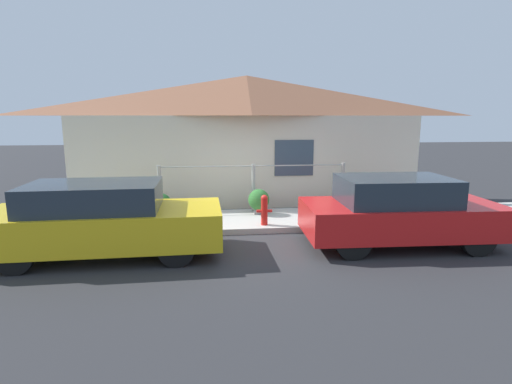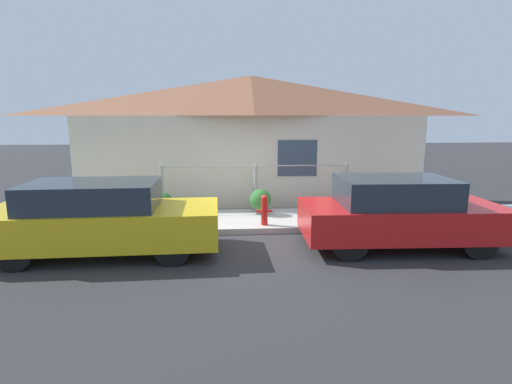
{
  "view_description": "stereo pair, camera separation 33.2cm",
  "coord_description": "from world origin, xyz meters",
  "views": [
    {
      "loc": [
        -1.08,
        -8.44,
        2.57
      ],
      "look_at": [
        -0.1,
        0.3,
        0.9
      ],
      "focal_mm": 28.0,
      "sensor_mm": 36.0,
      "label": 1
    },
    {
      "loc": [
        -0.75,
        -8.47,
        2.57
      ],
      "look_at": [
        -0.1,
        0.3,
        0.9
      ],
      "focal_mm": 28.0,
      "sensor_mm": 36.0,
      "label": 2
    }
  ],
  "objects": [
    {
      "name": "car_right",
      "position": [
        2.62,
        -1.07,
        0.7
      ],
      "size": [
        3.9,
        1.77,
        1.4
      ],
      "rotation": [
        0.0,
        0.0,
        -0.03
      ],
      "color": "red",
      "rests_on": "ground_plane"
    },
    {
      "name": "potted_plant_near_hydrant",
      "position": [
        0.09,
        1.34,
        0.49
      ],
      "size": [
        0.54,
        0.54,
        0.64
      ],
      "color": "slate",
      "rests_on": "sidewalk"
    },
    {
      "name": "potted_plant_by_fence",
      "position": [
        -2.33,
        1.4,
        0.44
      ],
      "size": [
        0.49,
        0.49,
        0.57
      ],
      "color": "brown",
      "rests_on": "sidewalk"
    },
    {
      "name": "fence",
      "position": [
        0.0,
        1.76,
        0.81
      ],
      "size": [
        4.9,
        0.1,
        1.23
      ],
      "color": "#999993",
      "rests_on": "sidewalk"
    },
    {
      "name": "sidewalk",
      "position": [
        0.0,
        0.95,
        0.07
      ],
      "size": [
        24.0,
        1.91,
        0.13
      ],
      "color": "#B2AFA8",
      "rests_on": "ground_plane"
    },
    {
      "name": "house",
      "position": [
        0.0,
        3.52,
        2.97
      ],
      "size": [
        10.22,
        2.23,
        3.75
      ],
      "color": "beige",
      "rests_on": "ground_plane"
    },
    {
      "name": "car_left",
      "position": [
        -3.09,
        -1.07,
        0.7
      ],
      "size": [
        4.27,
        1.73,
        1.39
      ],
      "rotation": [
        0.0,
        0.0,
        0.02
      ],
      "color": "gold",
      "rests_on": "ground_plane"
    },
    {
      "name": "ground_plane",
      "position": [
        0.0,
        0.0,
        0.0
      ],
      "size": [
        60.0,
        60.0,
        0.0
      ],
      "primitive_type": "plane",
      "color": "#2D2D30"
    },
    {
      "name": "potted_plant_corner",
      "position": [
        2.77,
        1.08,
        0.5
      ],
      "size": [
        0.53,
        0.53,
        0.65
      ],
      "color": "#9E5638",
      "rests_on": "sidewalk"
    },
    {
      "name": "fire_hydrant",
      "position": [
        0.09,
        0.3,
        0.5
      ],
      "size": [
        0.35,
        0.16,
        0.7
      ],
      "color": "red",
      "rests_on": "sidewalk"
    }
  ]
}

